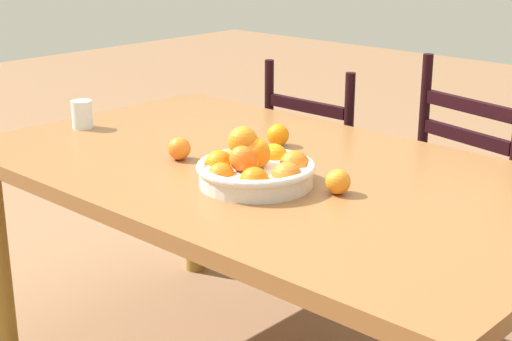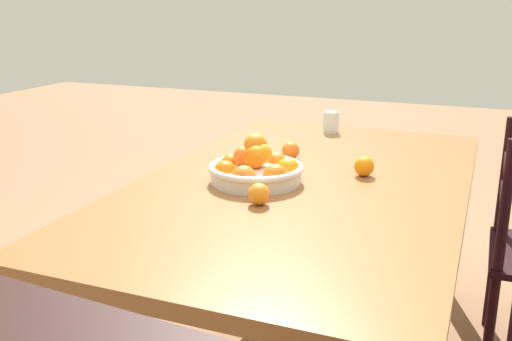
{
  "view_description": "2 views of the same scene",
  "coord_description": "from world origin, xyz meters",
  "px_view_note": "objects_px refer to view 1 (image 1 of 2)",
  "views": [
    {
      "loc": [
        1.4,
        -1.57,
        1.41
      ],
      "look_at": [
        0.08,
        -0.15,
        0.78
      ],
      "focal_mm": 53.89,
      "sensor_mm": 36.0,
      "label": 1
    },
    {
      "loc": [
        1.81,
        0.55,
        1.33
      ],
      "look_at": [
        0.08,
        -0.15,
        0.78
      ],
      "focal_mm": 40.96,
      "sensor_mm": 36.0,
      "label": 2
    }
  ],
  "objects_px": {
    "chair_near_window": "(488,205)",
    "dining_table": "(269,196)",
    "orange_loose_0": "(278,135)",
    "orange_loose_2": "(179,149)",
    "fruit_bowl": "(256,167)",
    "drinking_glass": "(82,114)",
    "orange_loose_1": "(338,182)",
    "chair_by_cabinet": "(330,177)"
  },
  "relations": [
    {
      "from": "orange_loose_1",
      "to": "orange_loose_2",
      "type": "xyz_separation_m",
      "value": [
        -0.52,
        -0.08,
        0.0
      ]
    },
    {
      "from": "orange_loose_1",
      "to": "dining_table",
      "type": "bearing_deg",
      "value": 169.17
    },
    {
      "from": "dining_table",
      "to": "chair_near_window",
      "type": "xyz_separation_m",
      "value": [
        0.27,
        0.86,
        -0.2
      ]
    },
    {
      "from": "orange_loose_1",
      "to": "drinking_glass",
      "type": "bearing_deg",
      "value": -176.92
    },
    {
      "from": "orange_loose_1",
      "to": "drinking_glass",
      "type": "relative_size",
      "value": 0.69
    },
    {
      "from": "chair_near_window",
      "to": "dining_table",
      "type": "bearing_deg",
      "value": 85.36
    },
    {
      "from": "orange_loose_0",
      "to": "chair_by_cabinet",
      "type": "bearing_deg",
      "value": 112.77
    },
    {
      "from": "orange_loose_1",
      "to": "orange_loose_2",
      "type": "distance_m",
      "value": 0.53
    },
    {
      "from": "chair_by_cabinet",
      "to": "drinking_glass",
      "type": "xyz_separation_m",
      "value": [
        -0.37,
        -0.9,
        0.36
      ]
    },
    {
      "from": "dining_table",
      "to": "orange_loose_2",
      "type": "distance_m",
      "value": 0.3
    },
    {
      "from": "dining_table",
      "to": "chair_by_cabinet",
      "type": "xyz_separation_m",
      "value": [
        -0.38,
        0.79,
        -0.22
      ]
    },
    {
      "from": "chair_near_window",
      "to": "drinking_glass",
      "type": "distance_m",
      "value": 1.45
    },
    {
      "from": "chair_by_cabinet",
      "to": "fruit_bowl",
      "type": "height_order",
      "value": "chair_by_cabinet"
    },
    {
      "from": "chair_by_cabinet",
      "to": "drinking_glass",
      "type": "bearing_deg",
      "value": 67.67
    },
    {
      "from": "fruit_bowl",
      "to": "orange_loose_1",
      "type": "bearing_deg",
      "value": 23.9
    },
    {
      "from": "fruit_bowl",
      "to": "chair_by_cabinet",
      "type": "bearing_deg",
      "value": 116.18
    },
    {
      "from": "orange_loose_0",
      "to": "orange_loose_1",
      "type": "relative_size",
      "value": 1.06
    },
    {
      "from": "orange_loose_2",
      "to": "drinking_glass",
      "type": "distance_m",
      "value": 0.52
    },
    {
      "from": "dining_table",
      "to": "chair_near_window",
      "type": "bearing_deg",
      "value": 72.34
    },
    {
      "from": "orange_loose_1",
      "to": "orange_loose_0",
      "type": "bearing_deg",
      "value": 150.49
    },
    {
      "from": "chair_near_window",
      "to": "orange_loose_0",
      "type": "height_order",
      "value": "chair_near_window"
    },
    {
      "from": "chair_by_cabinet",
      "to": "orange_loose_0",
      "type": "height_order",
      "value": "chair_by_cabinet"
    },
    {
      "from": "dining_table",
      "to": "chair_by_cabinet",
      "type": "distance_m",
      "value": 0.91
    },
    {
      "from": "chair_near_window",
      "to": "chair_by_cabinet",
      "type": "height_order",
      "value": "chair_near_window"
    },
    {
      "from": "fruit_bowl",
      "to": "drinking_glass",
      "type": "distance_m",
      "value": 0.84
    },
    {
      "from": "orange_loose_0",
      "to": "drinking_glass",
      "type": "relative_size",
      "value": 0.73
    },
    {
      "from": "drinking_glass",
      "to": "chair_near_window",
      "type": "bearing_deg",
      "value": 43.28
    },
    {
      "from": "chair_near_window",
      "to": "orange_loose_2",
      "type": "height_order",
      "value": "chair_near_window"
    },
    {
      "from": "chair_by_cabinet",
      "to": "orange_loose_2",
      "type": "relative_size",
      "value": 13.27
    },
    {
      "from": "chair_near_window",
      "to": "chair_by_cabinet",
      "type": "distance_m",
      "value": 0.66
    },
    {
      "from": "orange_loose_0",
      "to": "drinking_glass",
      "type": "bearing_deg",
      "value": -155.63
    },
    {
      "from": "chair_near_window",
      "to": "drinking_glass",
      "type": "xyz_separation_m",
      "value": [
        -1.03,
        -0.97,
        0.33
      ]
    },
    {
      "from": "dining_table",
      "to": "orange_loose_1",
      "type": "distance_m",
      "value": 0.31
    },
    {
      "from": "chair_near_window",
      "to": "drinking_glass",
      "type": "relative_size",
      "value": 10.3
    },
    {
      "from": "chair_by_cabinet",
      "to": "orange_loose_2",
      "type": "distance_m",
      "value": 1.0
    },
    {
      "from": "dining_table",
      "to": "orange_loose_0",
      "type": "bearing_deg",
      "value": 124.94
    },
    {
      "from": "chair_near_window",
      "to": "orange_loose_0",
      "type": "bearing_deg",
      "value": 72.87
    },
    {
      "from": "orange_loose_2",
      "to": "chair_by_cabinet",
      "type": "bearing_deg",
      "value": 98.74
    },
    {
      "from": "dining_table",
      "to": "drinking_glass",
      "type": "bearing_deg",
      "value": -171.7
    },
    {
      "from": "fruit_bowl",
      "to": "drinking_glass",
      "type": "bearing_deg",
      "value": 177.6
    },
    {
      "from": "chair_near_window",
      "to": "orange_loose_2",
      "type": "relative_size",
      "value": 14.44
    },
    {
      "from": "dining_table",
      "to": "fruit_bowl",
      "type": "height_order",
      "value": "fruit_bowl"
    }
  ]
}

